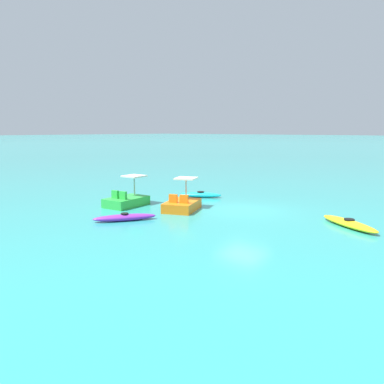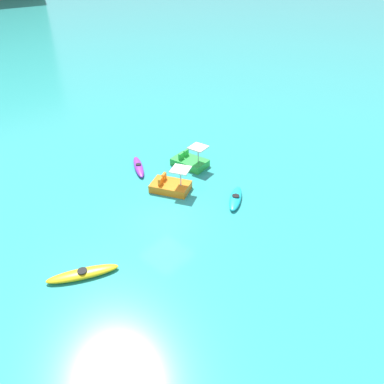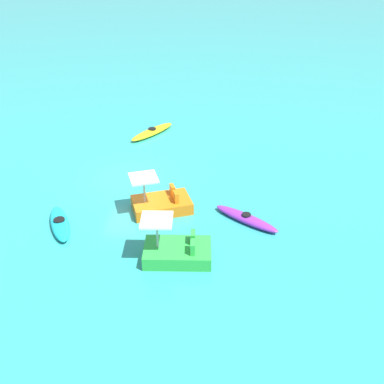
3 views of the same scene
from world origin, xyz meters
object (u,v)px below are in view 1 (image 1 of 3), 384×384
at_px(kayak_purple, 125,217).
at_px(kayak_cyan, 201,195).
at_px(pedal_boat_green, 127,200).
at_px(kayak_yellow, 349,223).
at_px(pedal_boat_orange, 182,204).

relative_size(kayak_purple, kayak_cyan, 1.06).
bearing_deg(kayak_cyan, pedal_boat_green, 74.62).
distance_m(kayak_yellow, pedal_boat_orange, 8.33).
xyz_separation_m(kayak_yellow, pedal_boat_green, (11.21, 3.29, 0.17)).
bearing_deg(kayak_cyan, pedal_boat_orange, 115.44).
bearing_deg(pedal_boat_green, kayak_purple, 138.62).
relative_size(kayak_cyan, pedal_boat_green, 1.03).
xyz_separation_m(pedal_boat_orange, pedal_boat_green, (3.16, 1.19, 0.00)).
bearing_deg(kayak_yellow, kayak_purple, 33.79).
distance_m(pedal_boat_orange, pedal_boat_green, 3.37).
bearing_deg(kayak_yellow, pedal_boat_orange, 14.57).
bearing_deg(pedal_boat_green, pedal_boat_orange, -159.31).
xyz_separation_m(kayak_purple, kayak_yellow, (-8.49, -5.68, 0.00)).
xyz_separation_m(kayak_purple, pedal_boat_green, (2.72, -2.40, 0.17)).
relative_size(kayak_cyan, kayak_yellow, 0.82).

